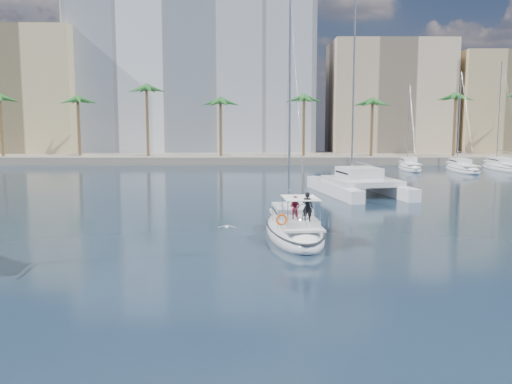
{
  "coord_description": "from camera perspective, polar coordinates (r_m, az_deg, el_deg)",
  "views": [
    {
      "loc": [
        -1.4,
        -30.78,
        7.31
      ],
      "look_at": [
        -1.28,
        1.5,
        3.01
      ],
      "focal_mm": 40.0,
      "sensor_mm": 36.0,
      "label": 1
    }
  ],
  "objects": [
    {
      "name": "main_sloop",
      "position": [
        34.89,
        3.82,
        -3.68
      ],
      "size": [
        4.1,
        10.47,
        15.2
      ],
      "rotation": [
        0.0,
        0.0,
        0.08
      ],
      "color": "white",
      "rests_on": "ground"
    },
    {
      "name": "building_tan_right",
      "position": [
        107.91,
        23.73,
        7.86
      ],
      "size": [
        18.0,
        12.0,
        18.0
      ],
      "primitive_type": "cube",
      "color": "tan",
      "rests_on": "ground"
    },
    {
      "name": "seagull",
      "position": [
        34.43,
        -2.95,
        -3.51
      ],
      "size": [
        1.08,
        0.47,
        0.2
      ],
      "color": "silver",
      "rests_on": "ground"
    },
    {
      "name": "catamaran",
      "position": [
        54.63,
        10.31,
        1.01
      ],
      "size": [
        8.72,
        13.64,
        18.34
      ],
      "rotation": [
        0.0,
        0.0,
        0.2
      ],
      "color": "white",
      "rests_on": "ground"
    },
    {
      "name": "moored_yacht_c",
      "position": [
        85.36,
        23.56,
        2.05
      ],
      "size": [
        3.98,
        12.33,
        15.54
      ],
      "primitive_type": null,
      "rotation": [
        0.0,
        0.0,
        0.03
      ],
      "color": "white",
      "rests_on": "ground"
    },
    {
      "name": "palm_right",
      "position": [
        94.7,
        22.01,
        8.85
      ],
      "size": [
        3.6,
        3.6,
        12.3
      ],
      "color": "brown",
      "rests_on": "ground"
    },
    {
      "name": "building_beige",
      "position": [
        103.5,
        13.01,
        8.9
      ],
      "size": [
        20.0,
        14.0,
        20.0
      ],
      "primitive_type": "cube",
      "color": "beige",
      "rests_on": "ground"
    },
    {
      "name": "building_tan_left",
      "position": [
        107.79,
        -22.64,
        8.99
      ],
      "size": [
        22.0,
        14.0,
        22.0
      ],
      "primitive_type": "cube",
      "color": "tan",
      "rests_on": "ground"
    },
    {
      "name": "ground",
      "position": [
        31.67,
        2.33,
        -5.76
      ],
      "size": [
        160.0,
        160.0,
        0.0
      ],
      "primitive_type": "plane",
      "color": "black",
      "rests_on": "ground"
    },
    {
      "name": "building_modern",
      "position": [
        104.54,
        -6.16,
        11.23
      ],
      "size": [
        42.0,
        16.0,
        28.0
      ],
      "primitive_type": "cube",
      "color": "white",
      "rests_on": "ground"
    },
    {
      "name": "palm_centre",
      "position": [
        87.84,
        0.7,
        9.54
      ],
      "size": [
        3.6,
        3.6,
        12.3
      ],
      "color": "brown",
      "rests_on": "ground"
    },
    {
      "name": "moored_yacht_b",
      "position": [
        81.09,
        19.92,
        1.97
      ],
      "size": [
        3.32,
        10.83,
        13.72
      ],
      "primitive_type": null,
      "rotation": [
        0.0,
        0.0,
        -0.02
      ],
      "color": "white",
      "rests_on": "ground"
    },
    {
      "name": "quay",
      "position": [
        92.04,
        0.65,
        3.42
      ],
      "size": [
        120.0,
        14.0,
        1.2
      ],
      "primitive_type": "cube",
      "color": "gray",
      "rests_on": "ground"
    },
    {
      "name": "moored_yacht_a",
      "position": [
        81.0,
        15.11,
        2.16
      ],
      "size": [
        3.37,
        9.52,
        11.9
      ],
      "primitive_type": null,
      "rotation": [
        0.0,
        0.0,
        -0.07
      ],
      "color": "white",
      "rests_on": "ground"
    },
    {
      "name": "palm_left",
      "position": [
        93.69,
        -20.85,
        8.93
      ],
      "size": [
        3.6,
        3.6,
        12.3
      ],
      "color": "brown",
      "rests_on": "ground"
    }
  ]
}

